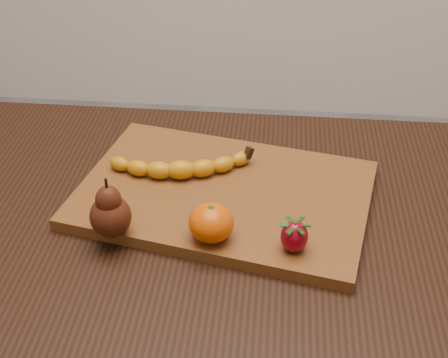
# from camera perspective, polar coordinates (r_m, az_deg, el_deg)

# --- Properties ---
(table) EXTENTS (1.00, 0.70, 0.76)m
(table) POSITION_cam_1_polar(r_m,az_deg,el_deg) (1.02, -3.48, -8.37)
(table) COLOR black
(table) RESTS_ON ground
(cutting_board) EXTENTS (0.50, 0.38, 0.02)m
(cutting_board) POSITION_cam_1_polar(r_m,az_deg,el_deg) (0.99, 0.00, -1.41)
(cutting_board) COLOR brown
(cutting_board) RESTS_ON table
(banana) EXTENTS (0.21, 0.09, 0.03)m
(banana) POSITION_cam_1_polar(r_m,az_deg,el_deg) (1.00, -3.96, 0.84)
(banana) COLOR orange
(banana) RESTS_ON cutting_board
(pear) EXTENTS (0.08, 0.08, 0.09)m
(pear) POSITION_cam_1_polar(r_m,az_deg,el_deg) (0.89, -10.44, -2.53)
(pear) COLOR #471A0B
(pear) RESTS_ON cutting_board
(mandarin) EXTENTS (0.07, 0.07, 0.05)m
(mandarin) POSITION_cam_1_polar(r_m,az_deg,el_deg) (0.88, -1.18, -4.01)
(mandarin) COLOR #DA4C02
(mandarin) RESTS_ON cutting_board
(strawberry) EXTENTS (0.04, 0.04, 0.05)m
(strawberry) POSITION_cam_1_polar(r_m,az_deg,el_deg) (0.87, 6.45, -5.16)
(strawberry) COLOR maroon
(strawberry) RESTS_ON cutting_board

